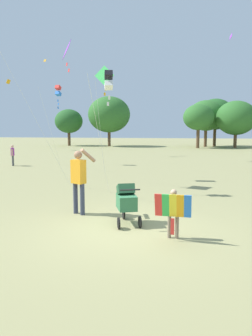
{
  "coord_description": "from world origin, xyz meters",
  "views": [
    {
      "loc": [
        1.06,
        -7.28,
        2.44
      ],
      "look_at": [
        -0.16,
        1.39,
        1.3
      ],
      "focal_mm": 34.26,
      "sensor_mm": 36.0,
      "label": 1
    }
  ],
  "objects_px": {
    "kite_adult_black": "(109,81)",
    "kite_green_novelty": "(65,54)",
    "child_with_butterfly_kite": "(173,209)",
    "kite_blue_high": "(58,91)",
    "person_red_shirt": "(13,154)",
    "kite_orange_delta": "(104,79)",
    "person_adult_flyer": "(79,176)",
    "stroller": "(126,200)"
  },
  "relations": [
    {
      "from": "child_with_butterfly_kite",
      "to": "kite_blue_high",
      "type": "relative_size",
      "value": 0.22
    },
    {
      "from": "child_with_butterfly_kite",
      "to": "person_red_shirt",
      "type": "height_order",
      "value": "person_red_shirt"
    },
    {
      "from": "kite_blue_high",
      "to": "person_red_shirt",
      "type": "xyz_separation_m",
      "value": [
        -2.6,
        -1.25,
        -3.88
      ]
    },
    {
      "from": "person_adult_flyer",
      "to": "kite_blue_high",
      "type": "bearing_deg",
      "value": 112.09
    },
    {
      "from": "person_adult_flyer",
      "to": "person_red_shirt",
      "type": "bearing_deg",
      "value": 125.44
    },
    {
      "from": "child_with_butterfly_kite",
      "to": "kite_orange_delta",
      "type": "relative_size",
      "value": 0.21
    },
    {
      "from": "stroller",
      "to": "kite_adult_black",
      "type": "relative_size",
      "value": 0.25
    },
    {
      "from": "stroller",
      "to": "kite_blue_high",
      "type": "relative_size",
      "value": 0.22
    },
    {
      "from": "kite_green_novelty",
      "to": "person_red_shirt",
      "type": "distance_m",
      "value": 9.21
    },
    {
      "from": "person_adult_flyer",
      "to": "kite_blue_high",
      "type": "relative_size",
      "value": 0.37
    },
    {
      "from": "kite_adult_black",
      "to": "kite_green_novelty",
      "type": "relative_size",
      "value": 0.74
    },
    {
      "from": "kite_blue_high",
      "to": "stroller",
      "type": "bearing_deg",
      "value": -63.39
    },
    {
      "from": "child_with_butterfly_kite",
      "to": "kite_green_novelty",
      "type": "bearing_deg",
      "value": 126.11
    },
    {
      "from": "kite_orange_delta",
      "to": "person_red_shirt",
      "type": "xyz_separation_m",
      "value": [
        -6.71,
        4.17,
        -3.8
      ]
    },
    {
      "from": "child_with_butterfly_kite",
      "to": "kite_blue_high",
      "type": "bearing_deg",
      "value": 118.96
    },
    {
      "from": "stroller",
      "to": "kite_adult_black",
      "type": "xyz_separation_m",
      "value": [
        -1.15,
        3.67,
        3.44
      ]
    },
    {
      "from": "person_adult_flyer",
      "to": "kite_blue_high",
      "type": "distance_m",
      "value": 12.81
    },
    {
      "from": "kite_blue_high",
      "to": "kite_adult_black",
      "type": "bearing_deg",
      "value": -59.79
    },
    {
      "from": "stroller",
      "to": "kite_green_novelty",
      "type": "height_order",
      "value": "kite_green_novelty"
    },
    {
      "from": "child_with_butterfly_kite",
      "to": "kite_adult_black",
      "type": "xyz_separation_m",
      "value": [
        -2.32,
        4.62,
        3.38
      ]
    },
    {
      "from": "kite_green_novelty",
      "to": "person_adult_flyer",
      "type": "bearing_deg",
      "value": -67.93
    },
    {
      "from": "person_adult_flyer",
      "to": "kite_adult_black",
      "type": "relative_size",
      "value": 0.42
    },
    {
      "from": "kite_orange_delta",
      "to": "kite_blue_high",
      "type": "height_order",
      "value": "kite_orange_delta"
    },
    {
      "from": "kite_adult_black",
      "to": "person_red_shirt",
      "type": "height_order",
      "value": "kite_adult_black"
    },
    {
      "from": "stroller",
      "to": "person_red_shirt",
      "type": "relative_size",
      "value": 0.86
    },
    {
      "from": "person_red_shirt",
      "to": "kite_orange_delta",
      "type": "bearing_deg",
      "value": -31.83
    },
    {
      "from": "person_red_shirt",
      "to": "person_adult_flyer",
      "type": "bearing_deg",
      "value": -54.56
    },
    {
      "from": "child_with_butterfly_kite",
      "to": "stroller",
      "type": "height_order",
      "value": "child_with_butterfly_kite"
    },
    {
      "from": "child_with_butterfly_kite",
      "to": "person_red_shirt",
      "type": "xyz_separation_m",
      "value": [
        -9.81,
        11.79,
        0.1
      ]
    },
    {
      "from": "child_with_butterfly_kite",
      "to": "person_adult_flyer",
      "type": "distance_m",
      "value": 3.1
    },
    {
      "from": "kite_adult_black",
      "to": "kite_green_novelty",
      "type": "bearing_deg",
      "value": 146.89
    },
    {
      "from": "kite_orange_delta",
      "to": "kite_blue_high",
      "type": "bearing_deg",
      "value": 127.23
    },
    {
      "from": "kite_orange_delta",
      "to": "person_red_shirt",
      "type": "height_order",
      "value": "kite_orange_delta"
    },
    {
      "from": "kite_blue_high",
      "to": "kite_orange_delta",
      "type": "bearing_deg",
      "value": -52.77
    },
    {
      "from": "child_with_butterfly_kite",
      "to": "stroller",
      "type": "xyz_separation_m",
      "value": [
        -1.16,
        0.96,
        -0.06
      ]
    },
    {
      "from": "kite_adult_black",
      "to": "person_red_shirt",
      "type": "bearing_deg",
      "value": 136.28
    },
    {
      "from": "kite_adult_black",
      "to": "child_with_butterfly_kite",
      "type": "bearing_deg",
      "value": -63.4
    },
    {
      "from": "kite_adult_black",
      "to": "kite_orange_delta",
      "type": "distance_m",
      "value": 3.15
    },
    {
      "from": "person_red_shirt",
      "to": "kite_blue_high",
      "type": "bearing_deg",
      "value": 25.72
    },
    {
      "from": "child_with_butterfly_kite",
      "to": "kite_adult_black",
      "type": "height_order",
      "value": "kite_adult_black"
    },
    {
      "from": "kite_orange_delta",
      "to": "kite_green_novelty",
      "type": "bearing_deg",
      "value": -126.01
    },
    {
      "from": "kite_green_novelty",
      "to": "kite_adult_black",
      "type": "bearing_deg",
      "value": -33.11
    }
  ]
}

